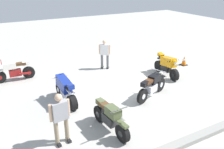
{
  "coord_description": "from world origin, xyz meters",
  "views": [
    {
      "loc": [
        5.01,
        8.6,
        4.77
      ],
      "look_at": [
        0.53,
        0.24,
        0.75
      ],
      "focal_mm": 37.16,
      "sensor_mm": 36.0,
      "label": 1
    }
  ],
  "objects_px": {
    "person_in_white_shirt": "(105,53)",
    "motorcycle_olive_vintage": "(110,118)",
    "traffic_cone": "(184,61)",
    "person_in_gray_shirt": "(60,116)",
    "motorcycle_orange_sportbike": "(167,65)",
    "motorcycle_black_cruiser": "(152,86)",
    "motorcycle_cream_vintage": "(14,71)",
    "motorcycle_blue_sportbike": "(65,89)"
  },
  "relations": [
    {
      "from": "motorcycle_black_cruiser",
      "to": "motorcycle_cream_vintage",
      "type": "height_order",
      "value": "motorcycle_black_cruiser"
    },
    {
      "from": "motorcycle_cream_vintage",
      "to": "motorcycle_blue_sportbike",
      "type": "bearing_deg",
      "value": 116.19
    },
    {
      "from": "person_in_white_shirt",
      "to": "person_in_gray_shirt",
      "type": "distance_m",
      "value": 6.4
    },
    {
      "from": "person_in_gray_shirt",
      "to": "motorcycle_black_cruiser",
      "type": "bearing_deg",
      "value": 97.2
    },
    {
      "from": "person_in_white_shirt",
      "to": "person_in_gray_shirt",
      "type": "relative_size",
      "value": 0.97
    },
    {
      "from": "motorcycle_blue_sportbike",
      "to": "motorcycle_olive_vintage",
      "type": "height_order",
      "value": "motorcycle_blue_sportbike"
    },
    {
      "from": "motorcycle_blue_sportbike",
      "to": "person_in_gray_shirt",
      "type": "relative_size",
      "value": 1.16
    },
    {
      "from": "person_in_gray_shirt",
      "to": "motorcycle_cream_vintage",
      "type": "bearing_deg",
      "value": 179.51
    },
    {
      "from": "person_in_white_shirt",
      "to": "person_in_gray_shirt",
      "type": "bearing_deg",
      "value": 179.54
    },
    {
      "from": "motorcycle_blue_sportbike",
      "to": "traffic_cone",
      "type": "xyz_separation_m",
      "value": [
        -7.41,
        -0.96,
        -0.33
      ]
    },
    {
      "from": "motorcycle_cream_vintage",
      "to": "person_in_gray_shirt",
      "type": "xyz_separation_m",
      "value": [
        -0.67,
        5.67,
        0.48
      ]
    },
    {
      "from": "motorcycle_orange_sportbike",
      "to": "motorcycle_blue_sportbike",
      "type": "bearing_deg",
      "value": -82.19
    },
    {
      "from": "motorcycle_orange_sportbike",
      "to": "traffic_cone",
      "type": "height_order",
      "value": "motorcycle_orange_sportbike"
    },
    {
      "from": "person_in_white_shirt",
      "to": "motorcycle_olive_vintage",
      "type": "bearing_deg",
      "value": -166.78
    },
    {
      "from": "motorcycle_blue_sportbike",
      "to": "motorcycle_orange_sportbike",
      "type": "distance_m",
      "value": 5.45
    },
    {
      "from": "motorcycle_blue_sportbike",
      "to": "motorcycle_olive_vintage",
      "type": "relative_size",
      "value": 1.0
    },
    {
      "from": "motorcycle_black_cruiser",
      "to": "person_in_white_shirt",
      "type": "bearing_deg",
      "value": 72.1
    },
    {
      "from": "motorcycle_olive_vintage",
      "to": "person_in_gray_shirt",
      "type": "relative_size",
      "value": 1.16
    },
    {
      "from": "motorcycle_orange_sportbike",
      "to": "motorcycle_black_cruiser",
      "type": "height_order",
      "value": "motorcycle_orange_sportbike"
    },
    {
      "from": "motorcycle_cream_vintage",
      "to": "person_in_gray_shirt",
      "type": "distance_m",
      "value": 5.73
    },
    {
      "from": "motorcycle_blue_sportbike",
      "to": "motorcycle_cream_vintage",
      "type": "relative_size",
      "value": 1.0
    },
    {
      "from": "motorcycle_orange_sportbike",
      "to": "person_in_gray_shirt",
      "type": "bearing_deg",
      "value": -62.08
    },
    {
      "from": "motorcycle_olive_vintage",
      "to": "motorcycle_black_cruiser",
      "type": "relative_size",
      "value": 0.98
    },
    {
      "from": "person_in_white_shirt",
      "to": "traffic_cone",
      "type": "bearing_deg",
      "value": -73.32
    },
    {
      "from": "motorcycle_orange_sportbike",
      "to": "person_in_white_shirt",
      "type": "xyz_separation_m",
      "value": [
        2.35,
        -2.43,
        0.34
      ]
    },
    {
      "from": "motorcycle_olive_vintage",
      "to": "person_in_gray_shirt",
      "type": "height_order",
      "value": "person_in_gray_shirt"
    },
    {
      "from": "motorcycle_orange_sportbike",
      "to": "person_in_gray_shirt",
      "type": "relative_size",
      "value": 1.16
    },
    {
      "from": "motorcycle_cream_vintage",
      "to": "traffic_cone",
      "type": "height_order",
      "value": "motorcycle_cream_vintage"
    },
    {
      "from": "motorcycle_orange_sportbike",
      "to": "person_in_gray_shirt",
      "type": "height_order",
      "value": "person_in_gray_shirt"
    },
    {
      "from": "traffic_cone",
      "to": "motorcycle_olive_vintage",
      "type": "bearing_deg",
      "value": 27.59
    },
    {
      "from": "motorcycle_olive_vintage",
      "to": "motorcycle_orange_sportbike",
      "type": "relative_size",
      "value": 1.0
    },
    {
      "from": "motorcycle_black_cruiser",
      "to": "traffic_cone",
      "type": "relative_size",
      "value": 3.75
    },
    {
      "from": "person_in_white_shirt",
      "to": "person_in_gray_shirt",
      "type": "xyz_separation_m",
      "value": [
        3.97,
        5.02,
        0.04
      ]
    },
    {
      "from": "motorcycle_olive_vintage",
      "to": "motorcycle_cream_vintage",
      "type": "relative_size",
      "value": 1.0
    },
    {
      "from": "motorcycle_olive_vintage",
      "to": "person_in_gray_shirt",
      "type": "xyz_separation_m",
      "value": [
        1.6,
        -0.15,
        0.48
      ]
    },
    {
      "from": "person_in_gray_shirt",
      "to": "motorcycle_orange_sportbike",
      "type": "bearing_deg",
      "value": 105.01
    },
    {
      "from": "motorcycle_orange_sportbike",
      "to": "person_in_gray_shirt",
      "type": "xyz_separation_m",
      "value": [
        6.32,
        2.59,
        0.37
      ]
    },
    {
      "from": "traffic_cone",
      "to": "person_in_white_shirt",
      "type": "bearing_deg",
      "value": -21.25
    },
    {
      "from": "motorcycle_blue_sportbike",
      "to": "motorcycle_cream_vintage",
      "type": "height_order",
      "value": "motorcycle_blue_sportbike"
    },
    {
      "from": "motorcycle_blue_sportbike",
      "to": "motorcycle_orange_sportbike",
      "type": "bearing_deg",
      "value": -91.85
    },
    {
      "from": "person_in_gray_shirt",
      "to": "traffic_cone",
      "type": "distance_m",
      "value": 8.96
    },
    {
      "from": "motorcycle_blue_sportbike",
      "to": "person_in_gray_shirt",
      "type": "height_order",
      "value": "person_in_gray_shirt"
    }
  ]
}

